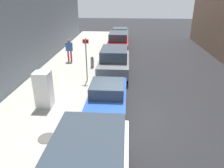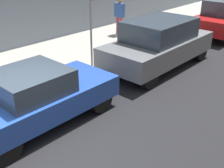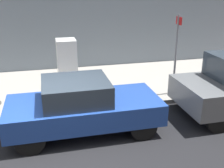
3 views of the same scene
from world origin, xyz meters
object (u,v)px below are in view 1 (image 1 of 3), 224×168
object	(u,v)px
fire_hydrant	(92,62)
pedestrian_walking_far	(69,49)
street_sign_post	(86,57)
parked_suv_gray	(114,61)
parked_suv_red	(118,42)
discarded_refrigerator	(44,89)
parked_sedan_green	(120,34)
parked_hatchback_blue	(108,96)

from	to	relation	value
fire_hydrant	pedestrian_walking_far	xyz separation A→B (m)	(-1.98, 1.33, 0.60)
street_sign_post	parked_suv_gray	world-z (taller)	street_sign_post
fire_hydrant	parked_suv_red	xyz separation A→B (m)	(1.65, 5.42, 0.35)
discarded_refrigerator	fire_hydrant	bearing A→B (deg)	76.94
parked_suv_gray	parked_sedan_green	distance (m)	11.32
discarded_refrigerator	parked_sedan_green	bearing A→B (deg)	79.65
street_sign_post	parked_suv_gray	size ratio (longest dim) A/B	0.57
parked_suv_gray	street_sign_post	bearing A→B (deg)	-130.84
parked_hatchback_blue	parked_suv_red	xyz separation A→B (m)	(0.00, 11.24, 0.18)
parked_suv_gray	parked_suv_red	world-z (taller)	parked_suv_red
discarded_refrigerator	pedestrian_walking_far	distance (m)	7.27
street_sign_post	parked_suv_gray	bearing A→B (deg)	49.16
fire_hydrant	pedestrian_walking_far	size ratio (longest dim) A/B	0.47
parked_hatchback_blue	parked_sedan_green	xyz separation A→B (m)	(0.00, 16.44, 0.00)
discarded_refrigerator	parked_sedan_green	size ratio (longest dim) A/B	0.38
parked_hatchback_blue	parked_suv_gray	bearing A→B (deg)	90.00
fire_hydrant	parked_hatchback_blue	xyz separation A→B (m)	(1.65, -5.82, 0.17)
parked_hatchback_blue	parked_suv_red	bearing A→B (deg)	90.00
fire_hydrant	parked_sedan_green	world-z (taller)	parked_sedan_green
pedestrian_walking_far	parked_sedan_green	bearing A→B (deg)	131.91
discarded_refrigerator	pedestrian_walking_far	size ratio (longest dim) A/B	0.99
discarded_refrigerator	parked_hatchback_blue	world-z (taller)	discarded_refrigerator
street_sign_post	parked_sedan_green	distance (m)	13.26
parked_hatchback_blue	parked_sedan_green	bearing A→B (deg)	90.00
parked_suv_red	parked_suv_gray	bearing A→B (deg)	-90.00
street_sign_post	parked_hatchback_blue	size ratio (longest dim) A/B	0.67
pedestrian_walking_far	discarded_refrigerator	bearing A→B (deg)	-22.02
parked_hatchback_blue	parked_suv_gray	distance (m)	5.13
parked_hatchback_blue	parked_suv_gray	xyz separation A→B (m)	(0.00, 5.13, 0.17)
pedestrian_walking_far	parked_suv_red	size ratio (longest dim) A/B	0.37
parked_suv_gray	parked_suv_red	size ratio (longest dim) A/B	0.97
parked_hatchback_blue	parked_suv_gray	size ratio (longest dim) A/B	0.85
parked_suv_gray	parked_suv_red	distance (m)	6.11
pedestrian_walking_far	parked_suv_gray	size ratio (longest dim) A/B	0.38
pedestrian_walking_far	parked_hatchback_blue	xyz separation A→B (m)	(3.63, -7.15, -0.43)
pedestrian_walking_far	parked_suv_red	world-z (taller)	pedestrian_walking_far
discarded_refrigerator	parked_sedan_green	world-z (taller)	discarded_refrigerator
pedestrian_walking_far	parked_suv_red	distance (m)	5.47
street_sign_post	parked_sedan_green	size ratio (longest dim) A/B	0.58
fire_hydrant	discarded_refrigerator	bearing A→B (deg)	-103.06
street_sign_post	pedestrian_walking_far	xyz separation A→B (m)	(-2.05, 3.84, -0.45)
parked_hatchback_blue	parked_sedan_green	size ratio (longest dim) A/B	0.86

